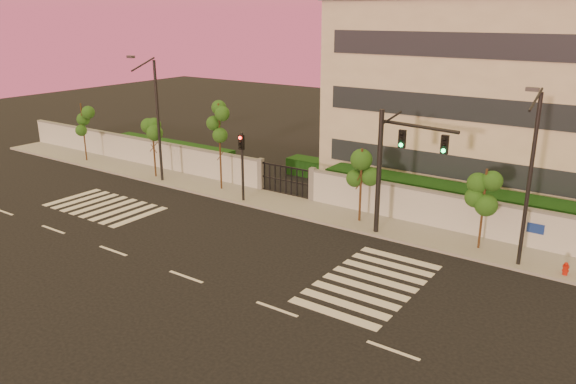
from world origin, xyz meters
name	(u,v)px	position (x,y,z in m)	size (l,w,h in m)	color
ground	(186,277)	(0.00, 0.00, 0.00)	(120.00, 120.00, 0.00)	black
sidewalk	(313,210)	(0.00, 10.50, 0.07)	(60.00, 3.00, 0.15)	gray
perimeter_wall	(328,189)	(0.10, 12.00, 1.07)	(60.00, 0.36, 2.20)	#BBBDC3
hedge_row	(364,185)	(1.17, 14.74, 0.82)	(41.00, 4.25, 1.80)	#123610
institutional_building	(532,97)	(9.00, 21.99, 6.16)	(24.40, 12.40, 12.25)	beige
road_markings	(216,242)	(-1.58, 3.76, 0.01)	(57.00, 7.62, 0.02)	silver
street_tree_a	(83,119)	(-20.84, 10.11, 3.41)	(1.34, 1.07, 4.64)	#382314
street_tree_b	(153,136)	(-12.92, 10.09, 3.02)	(1.48, 1.18, 4.10)	#382314
street_tree_c	(220,127)	(-7.15, 10.55, 4.25)	(1.48, 1.18, 5.78)	#382314
street_tree_d	(362,169)	(3.16, 10.43, 3.14)	(1.59, 1.27, 4.26)	#382314
street_tree_e	(485,191)	(9.79, 10.40, 3.08)	(1.37, 1.09, 4.18)	#382314
traffic_signal_main	(395,160)	(5.48, 9.44, 4.21)	(4.19, 0.83, 6.65)	black
traffic_signal_secondary	(242,159)	(-4.45, 9.46, 2.80)	(0.34, 0.34, 4.42)	black
streetlight_west	(156,115)	(-11.86, 9.50, 4.69)	(0.52, 2.09, 8.68)	black
streetlight_east	(530,173)	(11.86, 9.38, 4.55)	(0.50, 2.03, 8.42)	black
fire_hydrant	(565,270)	(13.84, 9.56, 0.37)	(0.28, 0.28, 0.75)	#A9180B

